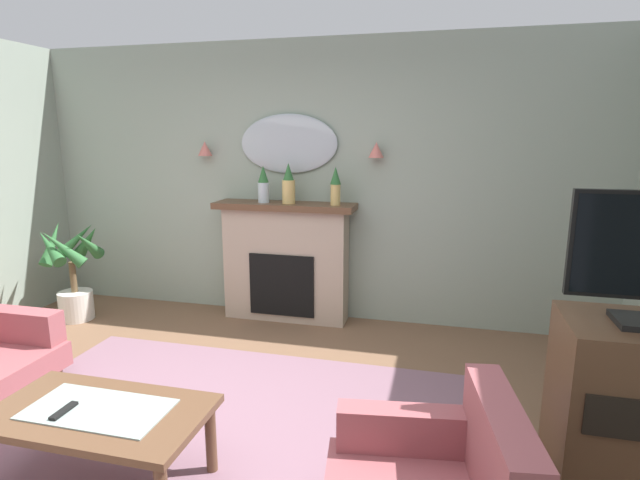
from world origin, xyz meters
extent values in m
cube|color=brown|center=(0.00, 0.00, -0.05)|extent=(6.64, 5.84, 0.10)
cube|color=#93A393|center=(0.00, 2.47, 1.34)|extent=(6.64, 0.10, 2.67)
cube|color=#7F5B6B|center=(0.00, 0.20, 0.01)|extent=(3.20, 2.40, 0.01)
cube|color=tan|center=(-0.21, 2.26, 0.55)|extent=(1.20, 0.28, 1.10)
cube|color=black|center=(-0.21, 2.16, 0.38)|extent=(0.64, 0.12, 0.60)
cube|color=brown|center=(-0.21, 2.24, 1.13)|extent=(1.36, 0.36, 0.06)
cylinder|color=silver|center=(-0.41, 2.22, 1.26)|extent=(0.11, 0.11, 0.19)
cone|color=#2D6633|center=(-0.41, 2.22, 1.43)|extent=(0.10, 0.10, 0.16)
cylinder|color=tan|center=(-0.16, 2.22, 1.27)|extent=(0.12, 0.12, 0.22)
cone|color=#2D6633|center=(-0.16, 2.22, 1.46)|extent=(0.10, 0.10, 0.16)
cylinder|color=tan|center=(0.29, 2.22, 1.26)|extent=(0.09, 0.09, 0.19)
cone|color=#2D6633|center=(0.29, 2.22, 1.43)|extent=(0.10, 0.10, 0.16)
ellipsoid|color=#B2BCC6|center=(-0.21, 2.39, 1.71)|extent=(0.96, 0.06, 0.56)
cone|color=#D17066|center=(-1.06, 2.34, 1.66)|extent=(0.14, 0.14, 0.14)
cone|color=#D17066|center=(0.64, 2.34, 1.66)|extent=(0.14, 0.14, 0.14)
cube|color=brown|center=(-0.38, -0.29, 0.42)|extent=(1.10, 0.60, 0.04)
cube|color=#8C9E99|center=(-0.38, -0.29, 0.44)|extent=(0.72, 0.36, 0.01)
cylinder|color=brown|center=(-0.87, -0.05, 0.20)|extent=(0.06, 0.06, 0.40)
cylinder|color=brown|center=(0.11, -0.05, 0.20)|extent=(0.06, 0.06, 0.40)
cube|color=black|center=(-0.53, -0.36, 0.45)|extent=(0.04, 0.16, 0.02)
cube|color=#934C51|center=(-1.83, 0.63, 0.40)|extent=(0.76, 0.17, 0.24)
cylinder|color=brown|center=(-1.49, 0.62, 0.05)|extent=(0.07, 0.07, 0.10)
cube|color=#934C51|center=(1.53, -0.26, 0.48)|extent=(0.27, 0.81, 0.45)
cube|color=#934C51|center=(1.15, 0.03, 0.37)|extent=(0.73, 0.24, 0.22)
cylinder|color=silver|center=(-2.22, 1.72, 0.14)|extent=(0.32, 0.32, 0.28)
cylinder|color=brown|center=(-2.22, 1.72, 0.43)|extent=(0.06, 0.06, 0.30)
cone|color=#2D6633|center=(-2.04, 1.75, 0.77)|extent=(0.19, 0.45, 0.37)
cone|color=#2D6633|center=(-2.15, 1.89, 0.77)|extent=(0.44, 0.27, 0.39)
cone|color=#2D6633|center=(-2.29, 1.89, 0.77)|extent=(0.43, 0.27, 0.40)
cone|color=#2D6633|center=(-2.40, 1.70, 0.77)|extent=(0.16, 0.37, 0.44)
cone|color=#2D6633|center=(-2.30, 1.56, 0.77)|extent=(0.46, 0.31, 0.34)
cone|color=#2D6633|center=(-2.15, 1.55, 0.77)|extent=(0.43, 0.27, 0.40)
camera|label=1|loc=(1.25, -2.22, 1.80)|focal=27.85mm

